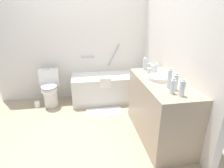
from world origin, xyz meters
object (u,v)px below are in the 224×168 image
Objects in this scene: sink_faucet at (171,77)px; toilet_paper_roll at (37,104)px; water_bottle_1 at (176,82)px; drinking_glass_2 at (150,66)px; water_bottle_5 at (170,79)px; toilet at (50,89)px; water_bottle_2 at (156,69)px; bath_mat at (104,112)px; bathtub at (110,87)px; water_bottle_4 at (145,64)px; water_bottle_0 at (173,87)px; sink_basin at (159,78)px; drinking_glass_0 at (153,69)px; water_bottle_3 at (182,88)px; drinking_glass_1 at (149,71)px.

sink_faucet reaches higher than toilet_paper_roll.
water_bottle_1 reaches higher than drinking_glass_2.
toilet is at bearing 138.19° from water_bottle_5.
bath_mat is (-0.74, 0.53, -0.97)m from water_bottle_2.
bathtub is 15.38× the size of drinking_glass_2.
water_bottle_4 is 0.83× the size of water_bottle_5.
water_bottle_0 is 1.85× the size of drinking_glass_2.
sink_basin is at bearing 96.86° from water_bottle_1.
drinking_glass_0 is 1.01× the size of drinking_glass_2.
water_bottle_3 is 2.04× the size of drinking_glass_2.
drinking_glass_0 reaches higher than sink_faucet.
water_bottle_2 is 0.52m from water_bottle_5.
toilet is 2.51m from water_bottle_1.
water_bottle_2 is 1.82× the size of drinking_glass_0.
water_bottle_5 is at bearing -86.53° from drinking_glass_1.
toilet is 0.40m from toilet_paper_roll.
drinking_glass_1 is at bearing 95.59° from sink_basin.
drinking_glass_1 is (-0.08, 0.70, -0.06)m from water_bottle_1.
sink_basin is 0.45× the size of bath_mat.
water_bottle_5 is (-0.18, -0.30, 0.09)m from sink_faucet.
toilet is 1.07× the size of bath_mat.
bath_mat is at bearing -109.83° from bathtub.
water_bottle_1 is 0.89m from drinking_glass_2.
toilet_paper_roll is (-2.01, 1.49, -0.96)m from water_bottle_5.
water_bottle_4 reaches higher than sink_basin.
water_bottle_2 is (-0.14, 0.22, 0.05)m from sink_faucet.
toilet_paper_roll is at bearing 161.29° from bath_mat.
water_bottle_0 reaches higher than sink_basin.
water_bottle_3 is 2.02× the size of drinking_glass_0.
toilet is at bearing 156.02° from water_bottle_4.
water_bottle_3 is (0.07, -0.08, 0.01)m from water_bottle_0.
water_bottle_3 reaches higher than water_bottle_0.
water_bottle_5 is 2.46× the size of drinking_glass_0.
water_bottle_5 is at bearing -56.17° from bath_mat.
bathtub is at bearing 121.25° from water_bottle_4.
sink_faucet is 0.73× the size of water_bottle_3.
drinking_glass_0 is at bearing -52.34° from water_bottle_4.
water_bottle_2 is (-0.00, 0.61, -0.02)m from water_bottle_1.
sink_faucet is 0.71× the size of water_bottle_4.
water_bottle_2 is 0.88× the size of water_bottle_4.
water_bottle_2 is (1.78, -1.04, 0.63)m from toilet.
toilet_paper_roll is at bearing 156.06° from drinking_glass_1.
drinking_glass_2 reaches higher than drinking_glass_1.
water_bottle_5 is 1.61m from bath_mat.
drinking_glass_1 reaches higher than bath_mat.
drinking_glass_1 is 2.33m from toilet_paper_roll.
water_bottle_2 is 0.13m from drinking_glass_1.
toilet is 3.34× the size of water_bottle_1.
sink_basin is 0.31m from drinking_glass_1.
bathtub reaches higher than bath_mat.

